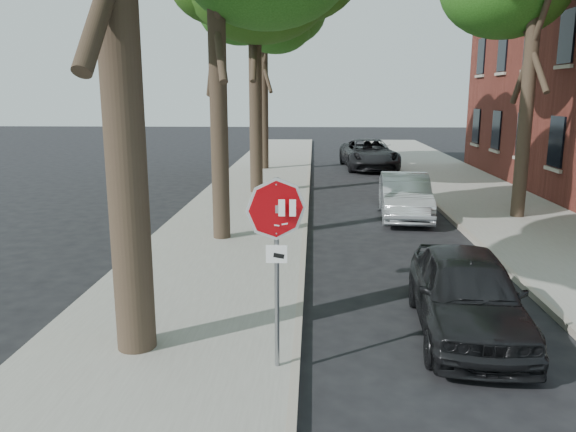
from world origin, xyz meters
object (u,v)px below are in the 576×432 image
Objects in this scene: car_b at (405,196)px; car_d at (369,154)px; stop_sign at (277,237)px; tree_far at (263,21)px; car_a at (467,293)px.

car_b is 11.77m from car_d.
tree_far reaches higher than stop_sign.
car_a is 0.96× the size of car_b.
stop_sign reaches higher than car_a.
stop_sign is 21.88m from tree_far.
car_d is (0.38, 20.47, 0.08)m from car_a.
car_a is at bearing 27.57° from stop_sign.
car_d is at bearing 9.22° from tree_far.
car_b is at bearing -63.99° from tree_far.
stop_sign is 0.64× the size of car_b.
car_b is 0.76× the size of car_d.
car_b is at bearing 72.12° from stop_sign.
car_a is (4.94, -19.61, -6.54)m from tree_far.
car_b is at bearing 91.62° from car_a.
car_d is at bearing 81.47° from stop_sign.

